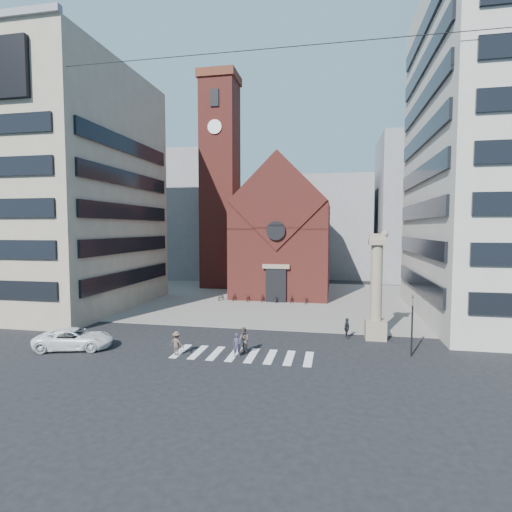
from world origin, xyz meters
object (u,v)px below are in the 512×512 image
at_px(traffic_light, 412,323).
at_px(white_car, 75,339).
at_px(pedestrian_0, 237,345).
at_px(pedestrian_2, 347,328).
at_px(scooter_0, 221,297).
at_px(pedestrian_1, 244,341).
at_px(lion_column, 376,296).

bearing_deg(traffic_light, white_car, -172.86).
xyz_separation_m(pedestrian_0, pedestrian_2, (7.50, 6.07, 0.01)).
height_order(traffic_light, white_car, traffic_light).
bearing_deg(pedestrian_2, scooter_0, 67.69).
distance_m(pedestrian_0, scooter_0, 21.41).
bearing_deg(pedestrian_0, scooter_0, 95.22).
bearing_deg(scooter_0, white_car, -93.74).
height_order(pedestrian_2, scooter_0, pedestrian_2).
distance_m(pedestrian_2, scooter_0, 20.27).
bearing_deg(white_car, traffic_light, -98.56).
xyz_separation_m(white_car, pedestrian_2, (19.57, 6.63, 0.09)).
distance_m(white_car, pedestrian_2, 20.66).
xyz_separation_m(white_car, pedestrian_1, (12.35, 1.30, 0.18)).
bearing_deg(pedestrian_1, lion_column, 84.73).
height_order(traffic_light, pedestrian_1, traffic_light).
distance_m(traffic_light, pedestrian_1, 11.66).
height_order(traffic_light, pedestrian_0, traffic_light).
relative_size(traffic_light, pedestrian_2, 2.59).
bearing_deg(traffic_light, pedestrian_0, -168.31).
bearing_deg(pedestrian_2, pedestrian_0, 151.00).
height_order(pedestrian_1, scooter_0, pedestrian_1).
distance_m(traffic_light, scooter_0, 25.91).
bearing_deg(scooter_0, traffic_light, -33.55).
xyz_separation_m(white_car, scooter_0, (5.07, 20.78, -0.30)).
relative_size(pedestrian_0, pedestrian_2, 0.98).
bearing_deg(white_car, pedestrian_0, -103.07).
height_order(white_car, pedestrian_1, pedestrian_1).
xyz_separation_m(lion_column, white_car, (-21.82, -6.98, -2.71)).
relative_size(pedestrian_1, scooter_0, 1.22).
distance_m(lion_column, pedestrian_2, 3.47).
xyz_separation_m(traffic_light, pedestrian_0, (-11.74, -2.43, -1.47)).
bearing_deg(lion_column, scooter_0, 140.51).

